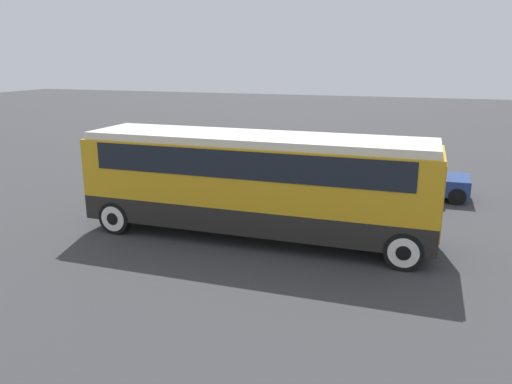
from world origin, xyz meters
name	(u,v)px	position (x,y,z in m)	size (l,w,h in m)	color
ground_plane	(256,236)	(0.00, 0.00, 0.00)	(120.00, 120.00, 0.00)	#38383A
tour_bus	(259,177)	(0.10, 0.00, 1.91)	(10.56, 2.62, 3.17)	black
parked_car_near	(413,178)	(4.40, 6.53, 0.72)	(4.12, 1.89, 1.46)	navy
parked_car_mid	(216,155)	(-4.97, 8.42, 0.71)	(4.58, 1.91, 1.39)	black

